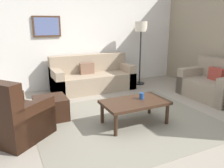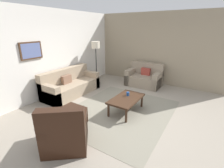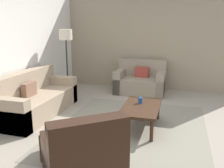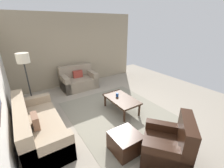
% 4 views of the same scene
% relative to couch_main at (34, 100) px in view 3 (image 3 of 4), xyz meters
% --- Properties ---
extents(ground_plane, '(8.00, 8.00, 0.00)m').
position_rel_couch_main_xyz_m(ground_plane, '(-0.18, -2.12, -0.30)').
color(ground_plane, gray).
extents(rear_partition, '(6.00, 0.12, 2.80)m').
position_rel_couch_main_xyz_m(rear_partition, '(-0.18, 0.48, 1.10)').
color(rear_partition, silver).
rests_on(rear_partition, ground_plane).
extents(stone_feature_panel, '(0.12, 5.20, 2.80)m').
position_rel_couch_main_xyz_m(stone_feature_panel, '(2.82, -2.12, 1.10)').
color(stone_feature_panel, gray).
rests_on(stone_feature_panel, ground_plane).
extents(area_rug, '(3.07, 2.61, 0.01)m').
position_rel_couch_main_xyz_m(area_rug, '(-0.18, -2.12, -0.30)').
color(area_rug, gray).
rests_on(area_rug, ground_plane).
extents(couch_main, '(2.06, 0.85, 0.88)m').
position_rel_couch_main_xyz_m(couch_main, '(0.00, 0.00, 0.00)').
color(couch_main, gray).
rests_on(couch_main, ground_plane).
extents(couch_loveseat, '(0.87, 1.32, 0.88)m').
position_rel_couch_main_xyz_m(couch_loveseat, '(2.28, -1.86, 0.00)').
color(couch_loveseat, gray).
rests_on(couch_loveseat, ground_plane).
extents(armchair_leather, '(1.12, 1.12, 0.95)m').
position_rel_couch_main_xyz_m(armchair_leather, '(-1.98, -1.96, 0.01)').
color(armchair_leather, black).
rests_on(armchair_leather, ground_plane).
extents(ottoman, '(0.56, 0.56, 0.40)m').
position_rel_couch_main_xyz_m(ottoman, '(-1.34, -1.44, -0.10)').
color(ottoman, black).
rests_on(ottoman, ground_plane).
extents(coffee_table, '(1.10, 0.64, 0.41)m').
position_rel_couch_main_xyz_m(coffee_table, '(-0.08, -2.27, 0.06)').
color(coffee_table, '#382316').
rests_on(coffee_table, ground_plane).
extents(cup, '(0.08, 0.08, 0.11)m').
position_rel_couch_main_xyz_m(cup, '(0.07, -2.23, 0.16)').
color(cup, '#1E478C').
rests_on(cup, coffee_table).
extents(lamp_standing, '(0.32, 0.32, 1.71)m').
position_rel_couch_main_xyz_m(lamp_standing, '(1.39, -0.10, 1.11)').
color(lamp_standing, black).
rests_on(lamp_standing, ground_plane).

